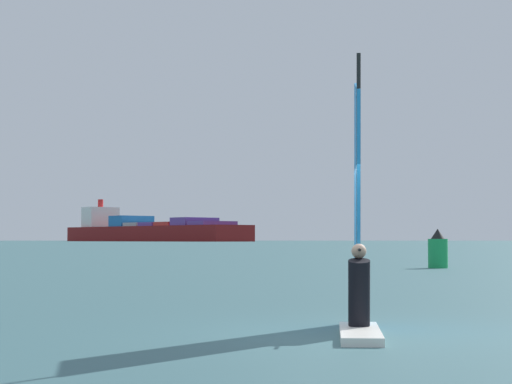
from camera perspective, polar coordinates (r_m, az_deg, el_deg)
The scene contains 5 objects.
ground_plane at distance 14.17m, azimuth 5.61°, elevation -8.62°, with size 4000.00×4000.00×0.00m, color #386066.
windsurfer at distance 13.90m, azimuth 6.37°, elevation -3.84°, with size 0.61×3.55×4.15m.
cargo_ship at distance 649.09m, azimuth -6.60°, elevation -2.41°, with size 150.92×152.86×31.67m.
distant_headland at distance 1515.70m, azimuth 5.78°, elevation -2.19°, with size 893.40×354.19×42.45m, color #4C564C.
channel_buoy at distance 45.66m, azimuth 11.22°, elevation -3.59°, with size 0.96×0.96×1.92m.
Camera 1 is at (-0.46, -14.09, 1.40)m, focal length 64.46 mm.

